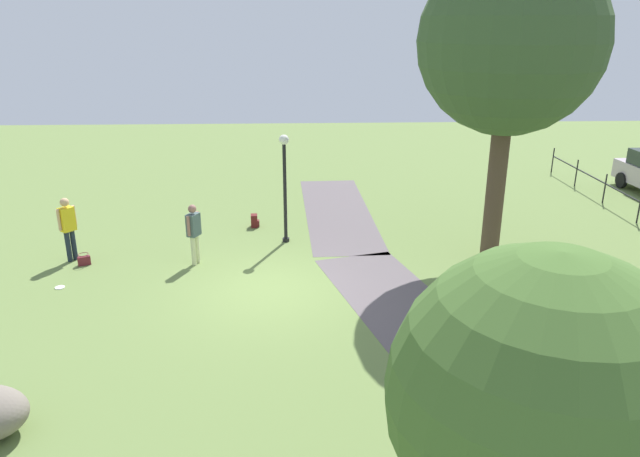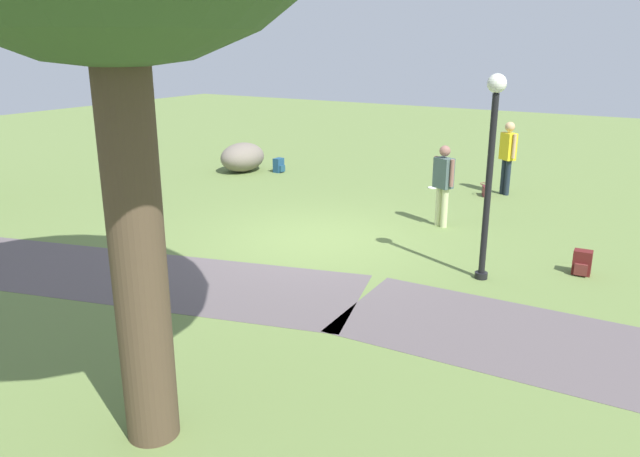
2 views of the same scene
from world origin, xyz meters
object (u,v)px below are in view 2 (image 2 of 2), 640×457
at_px(handbag_on_grass, 486,190).
at_px(backpack_by_boulder, 279,166).
at_px(man_near_boulder, 443,180).
at_px(lawn_boulder, 243,157).
at_px(frisbee_on_grass, 432,188).
at_px(spare_backpack_on_lawn, 582,263).
at_px(lamp_post, 491,155).
at_px(woman_with_handbag, 508,153).

bearing_deg(handbag_on_grass, backpack_by_boulder, 2.78).
height_order(man_near_boulder, backpack_by_boulder, man_near_boulder).
distance_m(lawn_boulder, frisbee_on_grass, 5.50).
height_order(man_near_boulder, frisbee_on_grass, man_near_boulder).
bearing_deg(spare_backpack_on_lawn, lamp_post, 37.07).
distance_m(lamp_post, backpack_by_boulder, 9.12).
xyz_separation_m(lawn_boulder, man_near_boulder, (-6.80, 2.25, 0.54)).
xyz_separation_m(handbag_on_grass, frisbee_on_grass, (1.40, -0.13, -0.13)).
distance_m(spare_backpack_on_lawn, frisbee_on_grass, 6.17).
distance_m(lamp_post, man_near_boulder, 3.02).
distance_m(lawn_boulder, woman_with_handbag, 7.27).
bearing_deg(handbag_on_grass, frisbee_on_grass, -5.29).
bearing_deg(woman_with_handbag, lawn_boulder, 8.88).
bearing_deg(lamp_post, frisbee_on_grass, -61.64).
height_order(spare_backpack_on_lawn, frisbee_on_grass, spare_backpack_on_lawn).
distance_m(lawn_boulder, man_near_boulder, 7.18).
distance_m(man_near_boulder, backpack_by_boulder, 6.46).
xyz_separation_m(lamp_post, spare_backpack_on_lawn, (-1.32, -1.00, -1.77)).
xyz_separation_m(handbag_on_grass, backpack_by_boulder, (5.86, 0.28, 0.05)).
relative_size(woman_with_handbag, frisbee_on_grass, 7.64).
bearing_deg(handbag_on_grass, man_near_boulder, 89.53).
xyz_separation_m(lamp_post, frisbee_on_grass, (2.94, -5.45, -1.95)).
distance_m(lawn_boulder, spare_backpack_on_lawn, 10.34).
relative_size(lamp_post, woman_with_handbag, 1.79).
bearing_deg(man_near_boulder, backpack_by_boulder, -24.54).
relative_size(man_near_boulder, frisbee_on_grass, 7.14).
height_order(lamp_post, handbag_on_grass, lamp_post).
distance_m(backpack_by_boulder, frisbee_on_grass, 4.48).
distance_m(lamp_post, woman_with_handbag, 5.94).
distance_m(handbag_on_grass, frisbee_on_grass, 1.41).
bearing_deg(lawn_boulder, woman_with_handbag, -171.12).
bearing_deg(spare_backpack_on_lawn, lawn_boulder, -20.51).
relative_size(man_near_boulder, handbag_on_grass, 4.51).
bearing_deg(woman_with_handbag, man_near_boulder, 83.86).
height_order(backpack_by_boulder, spare_backpack_on_lawn, same).
distance_m(woman_with_handbag, frisbee_on_grass, 2.03).
xyz_separation_m(lamp_post, backpack_by_boulder, (7.40, -5.04, -1.77)).
relative_size(woman_with_handbag, man_near_boulder, 1.07).
height_order(lamp_post, spare_backpack_on_lawn, lamp_post).
xyz_separation_m(man_near_boulder, backpack_by_boulder, (5.83, -2.66, -0.75)).
height_order(lawn_boulder, frisbee_on_grass, lawn_boulder).
bearing_deg(lawn_boulder, spare_backpack_on_lawn, 159.49).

